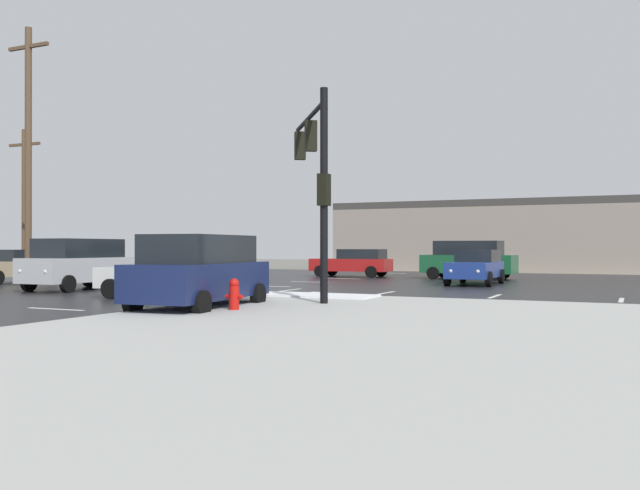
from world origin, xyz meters
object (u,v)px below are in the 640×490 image
Objects in this scene: suv_green at (469,259)px; sedan_white at (171,273)px; suv_navy at (200,271)px; sedan_red at (354,262)px; suv_silver at (79,263)px; utility_pole_far at (24,200)px; fire_hydrant at (234,294)px; sedan_tan at (15,265)px; utility_pole_mid at (28,152)px; traffic_signal_mast at (316,166)px; sedan_blue at (476,266)px.

suv_green is 1.05× the size of sedan_white.
suv_navy is 1.06× the size of sedan_white.
sedan_red is (-4.03, 20.91, -0.24)m from suv_navy.
suv_silver is at bearing -25.85° from sedan_white.
suv_navy is 21.29m from sedan_red.
suv_silver reaches higher than sedan_white.
sedan_white is 18.07m from utility_pole_far.
suv_navy is 0.62× the size of utility_pole_far.
sedan_tan is (-17.60, 8.61, 0.32)m from fire_hydrant.
suv_navy reaches higher than sedan_white.
utility_pole_mid is at bearing 60.93° from suv_navy.
sedan_blue is at bearing -45.07° from traffic_signal_mast.
suv_navy is at bearing 98.94° from sedan_red.
sedan_tan is 5.64m from utility_pole_far.
suv_navy and suv_silver have the same top height.
sedan_blue is (2.59, 16.44, 0.32)m from fire_hydrant.
utility_pole_far is at bearing -122.82° from suv_silver.
fire_hydrant is 15.93m from utility_pole_mid.
suv_green is 0.61× the size of utility_pole_far.
sedan_blue is 0.57× the size of utility_pole_far.
suv_silver is (-5.57, -15.46, 0.24)m from sedan_red.
suv_silver reaches higher than sedan_blue.
sedan_red is at bearing -17.17° from traffic_signal_mast.
suv_navy is 11.04m from suv_silver.
sedan_red is at bearing 32.03° from utility_pole_far.
sedan_tan is (-18.75, -12.69, -0.24)m from suv_green.
suv_green is 0.45× the size of utility_pole_mid.
sedan_red is at bearing -122.40° from sedan_blue.
suv_silver is 1.00× the size of suv_green.
utility_pole_mid is (-8.95, 2.15, 4.82)m from sedan_white.
suv_navy is at bearing 113.36° from traffic_signal_mast.
suv_green reaches higher than sedan_white.
sedan_red is 1.00× the size of sedan_tan.
utility_pole_mid is (-14.35, 2.22, 1.51)m from traffic_signal_mast.
fire_hydrant is 0.16× the size of suv_navy.
traffic_signal_mast is 1.24× the size of suv_green.
utility_pole_mid is (-13.83, 5.98, 5.14)m from fire_hydrant.
suv_navy is 22.60m from utility_pole_far.
utility_pole_mid is (-16.42, -10.46, 4.82)m from sedan_blue.
traffic_signal_mast is 12.14m from suv_silver.
sedan_blue is 0.97× the size of sedan_white.
fire_hydrant is at bearing 88.84° from suv_green.
fire_hydrant is 22.12m from sedan_red.
suv_silver is (-11.53, 2.22, -3.08)m from traffic_signal_mast.
utility_pole_far reaches higher than suv_green.
suv_silver is at bearing 53.46° from suv_green.
sedan_red is 18.24m from utility_pole_mid.
utility_pole_far is at bearing 30.07° from sedan_red.
sedan_white reaches higher than fire_hydrant.
utility_pole_far is (-9.68, 5.92, 3.14)m from suv_silver.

